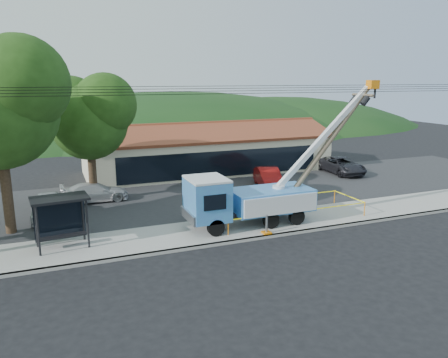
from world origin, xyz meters
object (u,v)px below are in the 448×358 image
car_white (96,203)px  car_dark (341,174)px  car_red (268,188)px  utility_truck (247,198)px  bus_shelter (60,210)px  leaning_pole (327,145)px  car_silver (49,220)px

car_white → car_dark: 21.78m
car_red → utility_truck: bearing=-110.8°
car_red → car_white: car_red is taller
car_red → car_dark: 8.83m
car_dark → bus_shelter: bearing=-156.3°
leaning_pole → car_silver: bearing=160.3°
bus_shelter → car_silver: size_ratio=0.63×
car_dark → car_red: bearing=-163.4°
car_red → car_white: 13.22m
utility_truck → car_dark: 17.26m
bus_shelter → car_red: bearing=19.5°
bus_shelter → car_red: 17.39m
bus_shelter → car_red: size_ratio=0.62×
bus_shelter → utility_truck: bearing=-8.1°
car_white → car_silver: bearing=132.0°
leaning_pole → car_red: size_ratio=1.78×
car_white → bus_shelter: bearing=162.6°
leaning_pole → car_dark: 13.97m
utility_truck → bus_shelter: bearing=177.5°
utility_truck → leaning_pole: bearing=0.1°
car_white → car_red: bearing=-94.6°
bus_shelter → car_white: (2.44, 8.20, -2.09)m
bus_shelter → car_red: bus_shelter is taller
utility_truck → car_silver: (-10.82, 5.79, -1.77)m
bus_shelter → car_silver: bearing=91.3°
bus_shelter → car_silver: 5.77m
utility_truck → car_silver: utility_truck is taller
bus_shelter → leaning_pole: bearing=-7.2°
utility_truck → leaning_pole: size_ratio=1.49×
car_dark → car_white: bearing=-174.3°
car_silver → car_dark: (24.83, 4.15, 0.00)m
car_red → car_white: size_ratio=1.02×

